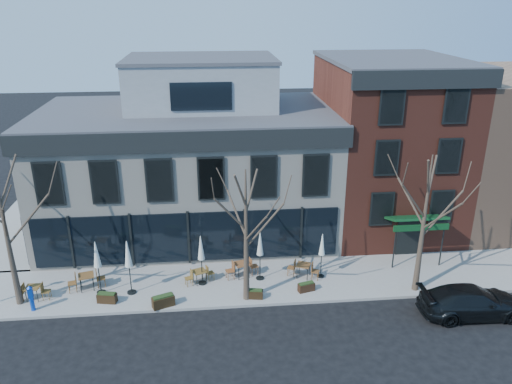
{
  "coord_description": "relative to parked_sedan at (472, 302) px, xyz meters",
  "views": [
    {
      "loc": [
        1.36,
        -25.82,
        14.63
      ],
      "look_at": [
        4.06,
        2.0,
        3.72
      ],
      "focal_mm": 35.0,
      "sensor_mm": 36.0,
      "label": 1
    }
  ],
  "objects": [
    {
      "name": "umbrella_1",
      "position": [
        -16.88,
        3.37,
        1.54
      ],
      "size": [
        0.49,
        0.49,
        3.04
      ],
      "color": "black",
      "rests_on": "sidewalk_front"
    },
    {
      "name": "planter_3",
      "position": [
        -7.7,
        2.66,
        -0.35
      ],
      "size": [
        0.95,
        0.58,
        0.5
      ],
      "color": "black",
      "rests_on": "sidewalk_front"
    },
    {
      "name": "umbrella_2",
      "position": [
        -13.18,
        3.93,
        1.42
      ],
      "size": [
        0.46,
        0.46,
        2.86
      ],
      "color": "black",
      "rests_on": "sidewalk_front"
    },
    {
      "name": "sidewalk_side",
      "position": [
        -25.16,
        12.16,
        -0.68
      ],
      "size": [
        4.5,
        12.0,
        0.15
      ],
      "primitive_type": "cube",
      "color": "gray",
      "rests_on": "ground"
    },
    {
      "name": "planter_1",
      "position": [
        -15.12,
        1.96,
        -0.29
      ],
      "size": [
        1.19,
        0.82,
        0.62
      ],
      "color": "#2F200F",
      "rests_on": "sidewalk_front"
    },
    {
      "name": "cafe_set_3",
      "position": [
        -10.98,
        4.48,
        -0.09
      ],
      "size": [
        1.95,
        0.97,
        1.0
      ],
      "color": "brown",
      "rests_on": "sidewalk_front"
    },
    {
      "name": "corner_building",
      "position": [
        -13.83,
        11.23,
        3.97
      ],
      "size": [
        18.39,
        10.39,
        11.1
      ],
      "color": "beige",
      "rests_on": "ground"
    },
    {
      "name": "sidewalk_front",
      "position": [
        -10.66,
        4.01,
        -0.68
      ],
      "size": [
        33.5,
        4.7,
        0.15
      ],
      "primitive_type": "cube",
      "color": "gray",
      "rests_on": "ground"
    },
    {
      "name": "cafe_set_2",
      "position": [
        -13.32,
        4.05,
        -0.15
      ],
      "size": [
        1.7,
        1.01,
        0.88
      ],
      "color": "brown",
      "rests_on": "sidewalk_front"
    },
    {
      "name": "tree_right",
      "position": [
        -1.89,
        2.26,
        3.27
      ],
      "size": [
        3.72,
        3.77,
        7.48
      ],
      "color": "#382B21",
      "rests_on": "sidewalk_front"
    },
    {
      "name": "tree_mid",
      "position": [
        -10.9,
        2.26,
        3.04
      ],
      "size": [
        3.5,
        3.55,
        7.04
      ],
      "color": "#382B21",
      "rests_on": "sidewalk_front"
    },
    {
      "name": "red_brick_building",
      "position": [
        -0.91,
        11.15,
        4.89
      ],
      "size": [
        8.2,
        11.78,
        11.18
      ],
      "color": "maroon",
      "rests_on": "ground"
    },
    {
      "name": "ground",
      "position": [
        -13.91,
        6.16,
        -0.75
      ],
      "size": [
        120.0,
        120.0,
        0.0
      ],
      "primitive_type": "plane",
      "color": "black",
      "rests_on": "ground"
    },
    {
      "name": "tree_corner",
      "position": [
        -22.39,
        2.96,
        3.5
      ],
      "size": [
        3.93,
        3.98,
        7.92
      ],
      "color": "#382B21",
      "rests_on": "sidewalk_front"
    },
    {
      "name": "planter_2",
      "position": [
        -10.5,
        2.27,
        -0.35
      ],
      "size": [
        0.93,
        0.49,
        0.5
      ],
      "color": "black",
      "rests_on": "sidewalk_front"
    },
    {
      "name": "cafe_set_0",
      "position": [
        -21.78,
        3.24,
        -0.13
      ],
      "size": [
        1.73,
        0.71,
        0.91
      ],
      "color": "brown",
      "rests_on": "sidewalk_front"
    },
    {
      "name": "planter_0",
      "position": [
        -17.99,
        2.61,
        -0.33
      ],
      "size": [
        1.03,
        0.57,
        0.54
      ],
      "color": "black",
      "rests_on": "sidewalk_front"
    },
    {
      "name": "cafe_set_5",
      "position": [
        -7.61,
        4.08,
        -0.11
      ],
      "size": [
        1.85,
        1.12,
        0.96
      ],
      "color": "brown",
      "rests_on": "sidewalk_front"
    },
    {
      "name": "umbrella_3",
      "position": [
        -10.01,
        4.13,
        1.4
      ],
      "size": [
        0.45,
        0.45,
        2.84
      ],
      "color": "black",
      "rests_on": "sidewalk_front"
    },
    {
      "name": "parked_sedan",
      "position": [
        0.0,
        0.0,
        0.0
      ],
      "size": [
        5.21,
        2.19,
        1.5
      ],
      "primitive_type": "imported",
      "rotation": [
        0.0,
        0.0,
        1.55
      ],
      "color": "black",
      "rests_on": "ground"
    },
    {
      "name": "call_box",
      "position": [
        -21.54,
        2.25,
        0.13
      ],
      "size": [
        0.28,
        0.28,
        1.39
      ],
      "color": "#0D3AAB",
      "rests_on": "sidewalk_front"
    },
    {
      "name": "umbrella_0",
      "position": [
        -18.48,
        3.52,
        1.51
      ],
      "size": [
        0.48,
        0.48,
        2.99
      ],
      "color": "black",
      "rests_on": "sidewalk_front"
    },
    {
      "name": "cafe_set_1",
      "position": [
        -19.27,
        3.98,
        -0.07
      ],
      "size": [
        2.01,
        0.96,
        1.03
      ],
      "color": "brown",
      "rests_on": "sidewalk_front"
    },
    {
      "name": "umbrella_4",
      "position": [
        -6.64,
        4.02,
        1.25
      ],
      "size": [
        0.42,
        0.42,
        2.62
      ],
      "color": "black",
      "rests_on": "sidewalk_front"
    }
  ]
}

